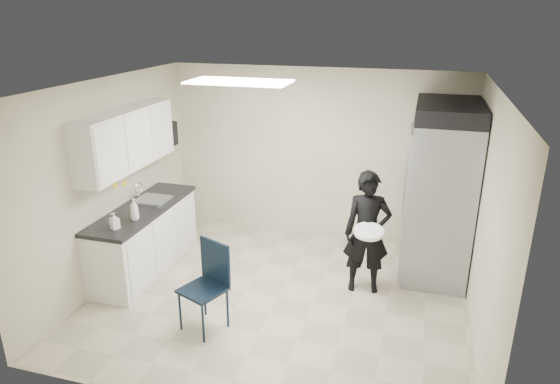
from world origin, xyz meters
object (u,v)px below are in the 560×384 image
(lower_counter, at_px, (145,240))
(folding_chair, at_px, (203,290))
(man_tuxedo, at_px, (367,233))
(commercial_fridge, at_px, (440,198))

(lower_counter, bearing_deg, folding_chair, -38.26)
(man_tuxedo, bearing_deg, lower_counter, 176.22)
(lower_counter, distance_m, folding_chair, 1.70)
(folding_chair, bearing_deg, man_tuxedo, 62.62)
(lower_counter, xyz_separation_m, folding_chair, (1.33, -1.05, 0.06))
(lower_counter, height_order, commercial_fridge, commercial_fridge)
(lower_counter, distance_m, commercial_fridge, 3.98)
(lower_counter, bearing_deg, commercial_fridge, 15.88)
(lower_counter, distance_m, man_tuxedo, 2.98)
(lower_counter, bearing_deg, man_tuxedo, 5.71)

